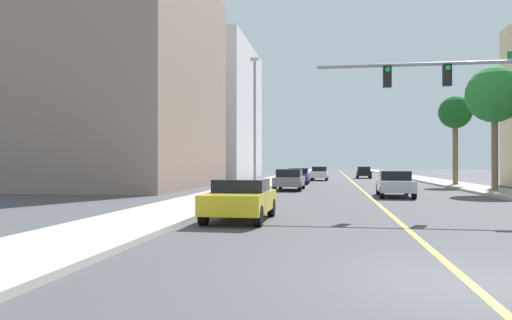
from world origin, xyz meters
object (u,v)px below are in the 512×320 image
(traffic_signal_mast, at_px, (493,92))
(car_silver, at_px, (395,183))
(palm_far, at_px, (455,114))
(car_black, at_px, (364,172))
(car_blue, at_px, (298,176))
(car_gray, at_px, (290,179))
(palm_mid, at_px, (495,96))
(street_lamp, at_px, (255,117))
(car_white, at_px, (320,173))
(car_yellow, at_px, (240,199))

(traffic_signal_mast, xyz_separation_m, car_silver, (-2.56, 8.36, -3.86))
(traffic_signal_mast, xyz_separation_m, palm_far, (3.99, 21.95, 1.30))
(car_silver, relative_size, car_black, 1.09)
(traffic_signal_mast, xyz_separation_m, car_black, (-2.09, 41.33, -3.85))
(car_silver, bearing_deg, car_blue, 115.02)
(car_silver, height_order, car_gray, car_gray)
(palm_mid, height_order, palm_far, palm_mid)
(palm_mid, relative_size, car_gray, 1.75)
(palm_far, height_order, car_black, palm_far)
(car_gray, distance_m, car_black, 28.26)
(street_lamp, height_order, car_white, street_lamp)
(car_silver, bearing_deg, street_lamp, 161.72)
(car_blue, relative_size, car_white, 0.99)
(street_lamp, xyz_separation_m, palm_far, (15.03, 10.42, 1.00))
(traffic_signal_mast, bearing_deg, car_blue, 110.80)
(car_yellow, bearing_deg, car_blue, -89.26)
(palm_far, xyz_separation_m, car_silver, (-6.55, -13.59, -5.16))
(street_lamp, xyz_separation_m, palm_mid, (15.31, 1.69, 1.32))
(street_lamp, relative_size, car_yellow, 2.21)
(street_lamp, bearing_deg, car_blue, 80.39)
(palm_mid, distance_m, car_silver, 10.01)
(car_white, bearing_deg, traffic_signal_mast, -75.78)
(car_white, bearing_deg, palm_far, -42.38)
(car_black, height_order, car_yellow, car_black)
(car_silver, xyz_separation_m, car_gray, (-6.40, 5.56, 0.02))
(street_lamp, bearing_deg, palm_mid, 6.29)
(car_white, bearing_deg, car_blue, -98.66)
(car_silver, bearing_deg, car_yellow, -115.58)
(car_gray, bearing_deg, car_white, -94.12)
(car_black, xyz_separation_m, car_blue, (-6.90, -17.66, -0.02))
(car_white, xyz_separation_m, car_yellow, (-1.76, -36.85, -0.07))
(street_lamp, height_order, car_yellow, street_lamp)
(traffic_signal_mast, relative_size, car_gray, 2.16)
(traffic_signal_mast, distance_m, car_black, 41.56)
(street_lamp, xyz_separation_m, car_blue, (2.06, 12.14, -4.17))
(car_white, distance_m, car_yellow, 36.89)
(car_silver, height_order, car_black, car_silver)
(car_black, bearing_deg, car_gray, -103.17)
(car_silver, relative_size, car_yellow, 1.17)
(car_silver, bearing_deg, palm_far, 66.52)
(palm_mid, bearing_deg, car_gray, 176.99)
(street_lamp, xyz_separation_m, car_black, (8.95, 29.80, -4.15))
(palm_mid, bearing_deg, traffic_signal_mast, -107.87)
(car_silver, xyz_separation_m, car_yellow, (-6.51, -12.32, -0.03))
(car_gray, relative_size, car_yellow, 1.15)
(traffic_signal_mast, bearing_deg, palm_mid, 72.13)
(street_lamp, xyz_separation_m, car_white, (3.74, 21.35, -4.12))
(street_lamp, bearing_deg, car_gray, 48.85)
(car_blue, bearing_deg, car_silver, 112.97)
(palm_far, bearing_deg, street_lamp, -145.29)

